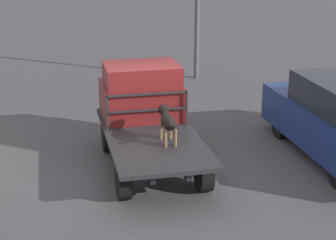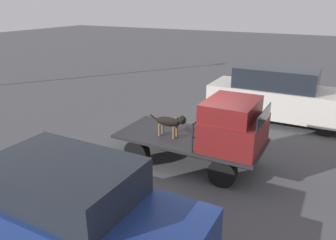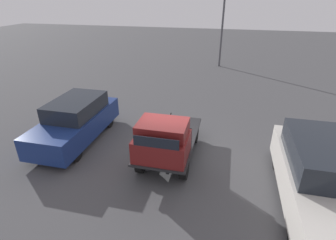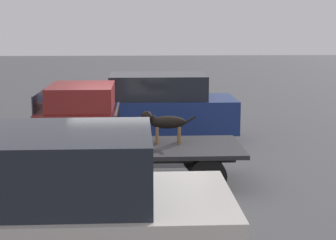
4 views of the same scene
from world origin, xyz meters
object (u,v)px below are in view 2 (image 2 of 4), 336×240
at_px(dog, 171,122).
at_px(parked_sedan, 74,210).
at_px(parked_pickup_far, 280,95).
at_px(flatbed_truck, 189,144).

bearing_deg(dog, parked_sedan, -94.33).
height_order(parked_sedan, parked_pickup_far, parked_pickup_far).
relative_size(flatbed_truck, dog, 3.49).
height_order(dog, parked_pickup_far, parked_pickup_far).
relative_size(parked_sedan, parked_pickup_far, 0.88).
distance_m(parked_sedan, parked_pickup_far, 8.87).
height_order(flatbed_truck, dog, dog).
relative_size(flatbed_truck, parked_pickup_far, 0.76).
distance_m(dog, parked_sedan, 3.85).
bearing_deg(parked_pickup_far, dog, -100.55).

